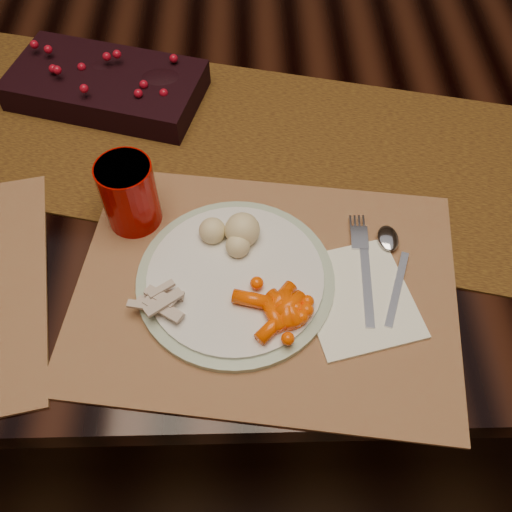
{
  "coord_description": "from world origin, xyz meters",
  "views": [
    {
      "loc": [
        0.0,
        -0.7,
        1.4
      ],
      "look_at": [
        0.01,
        -0.29,
        0.8
      ],
      "focal_mm": 40.0,
      "sensor_mm": 36.0,
      "label": 1
    }
  ],
  "objects_px": {
    "placemat_main": "(266,287)",
    "red_cup": "(129,194)",
    "baby_carrots": "(254,304)",
    "dinner_plate": "(235,279)",
    "dining_table": "(247,257)",
    "mashed_potatoes": "(226,227)",
    "turkey_shreds": "(156,300)",
    "napkin": "(357,297)",
    "centerpiece": "(105,82)"
  },
  "relations": [
    {
      "from": "placemat_main",
      "to": "red_cup",
      "type": "bearing_deg",
      "value": 154.96
    },
    {
      "from": "baby_carrots",
      "to": "placemat_main",
      "type": "bearing_deg",
      "value": 68.33
    },
    {
      "from": "placemat_main",
      "to": "dinner_plate",
      "type": "distance_m",
      "value": 0.04
    },
    {
      "from": "dining_table",
      "to": "placemat_main",
      "type": "bearing_deg",
      "value": -85.32
    },
    {
      "from": "mashed_potatoes",
      "to": "turkey_shreds",
      "type": "xyz_separation_m",
      "value": [
        -0.09,
        -0.1,
        -0.02
      ]
    },
    {
      "from": "turkey_shreds",
      "to": "napkin",
      "type": "xyz_separation_m",
      "value": [
        0.26,
        0.01,
        -0.02
      ]
    },
    {
      "from": "centerpiece",
      "to": "placemat_main",
      "type": "height_order",
      "value": "centerpiece"
    },
    {
      "from": "dining_table",
      "to": "dinner_plate",
      "type": "distance_m",
      "value": 0.49
    },
    {
      "from": "dining_table",
      "to": "napkin",
      "type": "relative_size",
      "value": 11.5
    },
    {
      "from": "napkin",
      "to": "red_cup",
      "type": "bearing_deg",
      "value": 141.69
    },
    {
      "from": "baby_carrots",
      "to": "dinner_plate",
      "type": "bearing_deg",
      "value": 116.44
    },
    {
      "from": "placemat_main",
      "to": "mashed_potatoes",
      "type": "xyz_separation_m",
      "value": [
        -0.05,
        0.07,
        0.04
      ]
    },
    {
      "from": "placemat_main",
      "to": "dinner_plate",
      "type": "xyz_separation_m",
      "value": [
        -0.04,
        0.01,
        0.01
      ]
    },
    {
      "from": "placemat_main",
      "to": "mashed_potatoes",
      "type": "height_order",
      "value": "mashed_potatoes"
    },
    {
      "from": "placemat_main",
      "to": "turkey_shreds",
      "type": "bearing_deg",
      "value": -159.37
    },
    {
      "from": "baby_carrots",
      "to": "napkin",
      "type": "xyz_separation_m",
      "value": [
        0.13,
        0.02,
        -0.02
      ]
    },
    {
      "from": "centerpiece",
      "to": "dinner_plate",
      "type": "distance_m",
      "value": 0.43
    },
    {
      "from": "mashed_potatoes",
      "to": "centerpiece",
      "type": "bearing_deg",
      "value": 122.78
    },
    {
      "from": "napkin",
      "to": "turkey_shreds",
      "type": "bearing_deg",
      "value": 168.9
    },
    {
      "from": "turkey_shreds",
      "to": "napkin",
      "type": "height_order",
      "value": "turkey_shreds"
    },
    {
      "from": "baby_carrots",
      "to": "red_cup",
      "type": "distance_m",
      "value": 0.23
    },
    {
      "from": "placemat_main",
      "to": "baby_carrots",
      "type": "bearing_deg",
      "value": -103.56
    },
    {
      "from": "baby_carrots",
      "to": "turkey_shreds",
      "type": "height_order",
      "value": "baby_carrots"
    },
    {
      "from": "centerpiece",
      "to": "placemat_main",
      "type": "xyz_separation_m",
      "value": [
        0.25,
        -0.38,
        -0.03
      ]
    },
    {
      "from": "centerpiece",
      "to": "red_cup",
      "type": "xyz_separation_m",
      "value": [
        0.07,
        -0.26,
        0.02
      ]
    },
    {
      "from": "dinner_plate",
      "to": "turkey_shreds",
      "type": "bearing_deg",
      "value": -158.15
    },
    {
      "from": "placemat_main",
      "to": "baby_carrots",
      "type": "relative_size",
      "value": 4.55
    },
    {
      "from": "centerpiece",
      "to": "turkey_shreds",
      "type": "relative_size",
      "value": 4.63
    },
    {
      "from": "dining_table",
      "to": "baby_carrots",
      "type": "bearing_deg",
      "value": -88.44
    },
    {
      "from": "centerpiece",
      "to": "mashed_potatoes",
      "type": "relative_size",
      "value": 3.65
    },
    {
      "from": "centerpiece",
      "to": "napkin",
      "type": "relative_size",
      "value": 1.99
    },
    {
      "from": "dining_table",
      "to": "centerpiece",
      "type": "height_order",
      "value": "centerpiece"
    },
    {
      "from": "mashed_potatoes",
      "to": "baby_carrots",
      "type": "bearing_deg",
      "value": -71.87
    },
    {
      "from": "baby_carrots",
      "to": "turkey_shreds",
      "type": "relative_size",
      "value": 1.63
    },
    {
      "from": "placemat_main",
      "to": "centerpiece",
      "type": "bearing_deg",
      "value": 131.56
    },
    {
      "from": "red_cup",
      "to": "dinner_plate",
      "type": "bearing_deg",
      "value": -37.73
    },
    {
      "from": "dining_table",
      "to": "centerpiece",
      "type": "xyz_separation_m",
      "value": [
        -0.23,
        0.08,
        0.41
      ]
    },
    {
      "from": "centerpiece",
      "to": "mashed_potatoes",
      "type": "distance_m",
      "value": 0.37
    },
    {
      "from": "red_cup",
      "to": "baby_carrots",
      "type": "bearing_deg",
      "value": -43.59
    },
    {
      "from": "turkey_shreds",
      "to": "placemat_main",
      "type": "bearing_deg",
      "value": 12.52
    },
    {
      "from": "placemat_main",
      "to": "red_cup",
      "type": "relative_size",
      "value": 4.78
    },
    {
      "from": "placemat_main",
      "to": "turkey_shreds",
      "type": "xyz_separation_m",
      "value": [
        -0.14,
        -0.03,
        0.02
      ]
    },
    {
      "from": "turkey_shreds",
      "to": "red_cup",
      "type": "height_order",
      "value": "red_cup"
    },
    {
      "from": "placemat_main",
      "to": "dinner_plate",
      "type": "height_order",
      "value": "dinner_plate"
    },
    {
      "from": "baby_carrots",
      "to": "mashed_potatoes",
      "type": "height_order",
      "value": "mashed_potatoes"
    },
    {
      "from": "mashed_potatoes",
      "to": "napkin",
      "type": "xyz_separation_m",
      "value": [
        0.17,
        -0.09,
        -0.04
      ]
    },
    {
      "from": "baby_carrots",
      "to": "mashed_potatoes",
      "type": "xyz_separation_m",
      "value": [
        -0.04,
        0.11,
        0.01
      ]
    },
    {
      "from": "centerpiece",
      "to": "turkey_shreds",
      "type": "bearing_deg",
      "value": -74.48
    },
    {
      "from": "turkey_shreds",
      "to": "red_cup",
      "type": "relative_size",
      "value": 0.64
    },
    {
      "from": "placemat_main",
      "to": "mashed_potatoes",
      "type": "bearing_deg",
      "value": 134.45
    }
  ]
}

